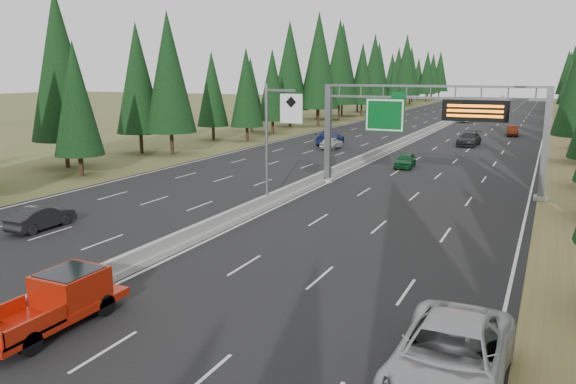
# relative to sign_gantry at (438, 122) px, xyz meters

# --- Properties ---
(road) EXTENTS (32.00, 260.00, 0.08)m
(road) POSITION_rel_sign_gantry_xyz_m (-8.92, 45.12, -5.23)
(road) COLOR black
(road) RESTS_ON ground
(shoulder_right) EXTENTS (3.60, 260.00, 0.06)m
(shoulder_right) POSITION_rel_sign_gantry_xyz_m (8.88, 45.12, -5.24)
(shoulder_right) COLOR olive
(shoulder_right) RESTS_ON ground
(shoulder_left) EXTENTS (3.60, 260.00, 0.06)m
(shoulder_left) POSITION_rel_sign_gantry_xyz_m (-26.72, 45.12, -5.24)
(shoulder_left) COLOR #4A5226
(shoulder_left) RESTS_ON ground
(median_barrier) EXTENTS (0.70, 260.00, 0.85)m
(median_barrier) POSITION_rel_sign_gantry_xyz_m (-8.92, 45.12, -4.85)
(median_barrier) COLOR gray
(median_barrier) RESTS_ON road
(sign_gantry) EXTENTS (16.75, 0.98, 7.80)m
(sign_gantry) POSITION_rel_sign_gantry_xyz_m (0.00, 0.00, 0.00)
(sign_gantry) COLOR slate
(sign_gantry) RESTS_ON road
(hov_sign_pole) EXTENTS (2.80, 0.50, 8.00)m
(hov_sign_pole) POSITION_rel_sign_gantry_xyz_m (-8.33, -9.92, -0.54)
(hov_sign_pole) COLOR slate
(hov_sign_pole) RESTS_ON road
(tree_row_left) EXTENTS (12.34, 241.50, 18.77)m
(tree_row_left) POSITION_rel_sign_gantry_xyz_m (-30.72, 36.63, 4.10)
(tree_row_left) COLOR black
(tree_row_left) RESTS_ON ground
(silver_minivan) EXTENTS (3.10, 6.66, 1.85)m
(silver_minivan) POSITION_rel_sign_gantry_xyz_m (5.58, -26.88, -4.27)
(silver_minivan) COLOR silver
(silver_minivan) RESTS_ON road
(red_pickup) EXTENTS (1.98, 5.54, 1.81)m
(red_pickup) POSITION_rel_sign_gantry_xyz_m (-7.42, -28.43, -4.19)
(red_pickup) COLOR black
(red_pickup) RESTS_ON road
(car_ahead_green) EXTENTS (1.89, 4.10, 1.36)m
(car_ahead_green) POSITION_rel_sign_gantry_xyz_m (-4.54, 9.79, -4.51)
(car_ahead_green) COLOR #114B24
(car_ahead_green) RESTS_ON road
(car_ahead_dkred) EXTENTS (1.90, 4.37, 1.40)m
(car_ahead_dkred) POSITION_rel_sign_gantry_xyz_m (2.55, 43.10, -4.49)
(car_ahead_dkred) COLOR #60200D
(car_ahead_dkred) RESTS_ON road
(car_ahead_dkgrey) EXTENTS (2.58, 5.65, 1.60)m
(car_ahead_dkgrey) POSITION_rel_sign_gantry_xyz_m (-1.41, 29.15, -4.39)
(car_ahead_dkgrey) COLOR black
(car_ahead_dkgrey) RESTS_ON road
(car_ahead_white) EXTENTS (2.71, 5.28, 1.43)m
(car_ahead_white) POSITION_rel_sign_gantry_xyz_m (-6.62, 63.71, -4.48)
(car_ahead_white) COLOR silver
(car_ahead_white) RESTS_ON road
(car_ahead_far) EXTENTS (1.63, 3.97, 1.35)m
(car_ahead_far) POSITION_rel_sign_gantry_xyz_m (-7.42, 77.51, -4.51)
(car_ahead_far) COLOR black
(car_ahead_far) RESTS_ON road
(car_onc_near) EXTENTS (1.48, 4.04, 1.32)m
(car_onc_near) POSITION_rel_sign_gantry_xyz_m (-18.13, -19.88, -4.53)
(car_onc_near) COLOR black
(car_onc_near) RESTS_ON road
(car_onc_blue) EXTENTS (2.55, 5.77, 1.65)m
(car_onc_blue) POSITION_rel_sign_gantry_xyz_m (-17.00, 22.67, -4.37)
(car_onc_blue) COLOR navy
(car_onc_blue) RESTS_ON road
(car_onc_white) EXTENTS (1.70, 4.13, 1.40)m
(car_onc_white) POSITION_rel_sign_gantry_xyz_m (-15.50, 19.19, -4.49)
(car_onc_white) COLOR silver
(car_onc_white) RESTS_ON road
(car_onc_far) EXTENTS (2.32, 4.95, 1.37)m
(car_onc_far) POSITION_rel_sign_gantry_xyz_m (-23.42, 70.94, -4.50)
(car_onc_far) COLOR black
(car_onc_far) RESTS_ON road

